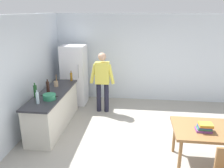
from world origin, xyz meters
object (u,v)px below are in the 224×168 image
at_px(bottle_wine_dark, 48,87).
at_px(book_stack, 205,127).
at_px(cooking_pot, 49,97).
at_px(bottle_water_clear, 37,98).
at_px(person, 102,79).
at_px(bottle_wine_green, 35,91).
at_px(refrigerator, 75,75).
at_px(dining_table, 212,133).
at_px(bottle_oil_amber, 71,77).
at_px(utensil_jar, 56,84).

xyz_separation_m(bottle_wine_dark, book_stack, (3.30, -1.17, -0.22)).
relative_size(cooking_pot, bottle_wine_dark, 1.18).
distance_m(bottle_water_clear, book_stack, 3.31).
relative_size(person, bottle_wine_green, 5.00).
bearing_deg(cooking_pot, bottle_water_clear, -120.56).
height_order(person, bottle_wine_dark, person).
height_order(refrigerator, person, refrigerator).
distance_m(bottle_water_clear, bottle_wine_green, 0.40).
xyz_separation_m(dining_table, bottle_oil_amber, (-3.22, 2.11, 0.34)).
height_order(person, utensil_jar, person).
relative_size(bottle_wine_dark, bottle_oil_amber, 1.21).
bearing_deg(person, utensil_jar, -151.96).
bearing_deg(bottle_oil_amber, bottle_water_clear, -97.61).
relative_size(refrigerator, bottle_wine_green, 5.29).
height_order(utensil_jar, bottle_wine_dark, bottle_wine_dark).
bearing_deg(cooking_pot, bottle_wine_green, 166.52).
xyz_separation_m(bottle_water_clear, bottle_wine_green, (-0.20, 0.34, 0.02)).
relative_size(dining_table, bottle_water_clear, 4.67).
xyz_separation_m(person, utensil_jar, (-1.11, -0.59, 0.00)).
relative_size(bottle_wine_green, book_stack, 1.22).
relative_size(person, bottle_oil_amber, 6.07).
relative_size(cooking_pot, bottle_water_clear, 1.33).
distance_m(utensil_jar, bottle_oil_amber, 0.61).
relative_size(utensil_jar, bottle_oil_amber, 1.14).
relative_size(refrigerator, book_stack, 6.45).
relative_size(bottle_water_clear, bottle_wine_green, 0.88).
height_order(cooking_pot, utensil_jar, utensil_jar).
bearing_deg(cooking_pot, bottle_oil_amber, 87.05).
bearing_deg(book_stack, person, 133.95).
bearing_deg(bottle_oil_amber, book_stack, -36.06).
bearing_deg(person, bottle_wine_green, -133.08).
height_order(dining_table, bottle_wine_green, bottle_wine_green).
bearing_deg(utensil_jar, bottle_oil_amber, 66.56).
bearing_deg(book_stack, bottle_oil_amber, 143.94).
distance_m(cooking_pot, bottle_wine_green, 0.38).
bearing_deg(dining_table, bottle_wine_dark, 163.00).
bearing_deg(bottle_wine_dark, dining_table, -17.00).
height_order(cooking_pot, book_stack, cooking_pot).
bearing_deg(cooking_pot, refrigerator, 90.13).
bearing_deg(bottle_wine_dark, bottle_oil_amber, 76.07).
relative_size(refrigerator, bottle_wine_dark, 5.29).
distance_m(utensil_jar, book_stack, 3.68).
bearing_deg(bottle_oil_amber, utensil_jar, -113.44).
relative_size(person, utensil_jar, 5.31).
bearing_deg(person, bottle_oil_amber, -177.61).
height_order(utensil_jar, bottle_oil_amber, utensil_jar).
distance_m(bottle_wine_dark, book_stack, 3.51).
distance_m(utensil_jar, bottle_water_clear, 1.14).
distance_m(person, bottle_wine_dark, 1.57).
height_order(bottle_water_clear, bottle_oil_amber, bottle_water_clear).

